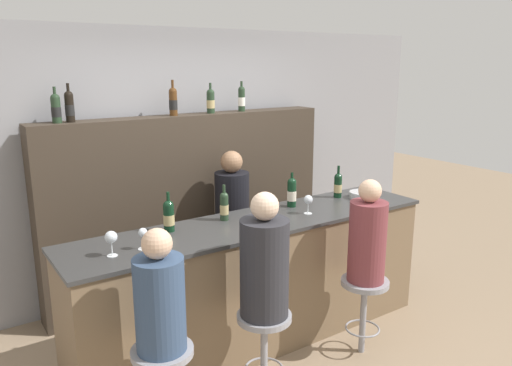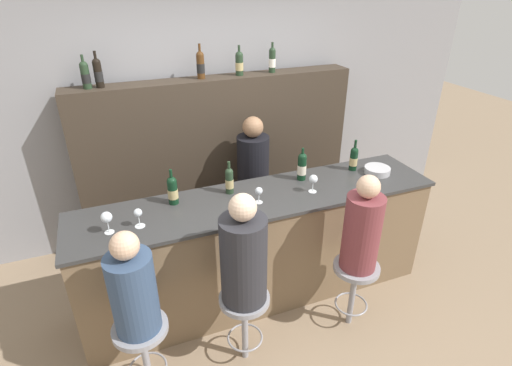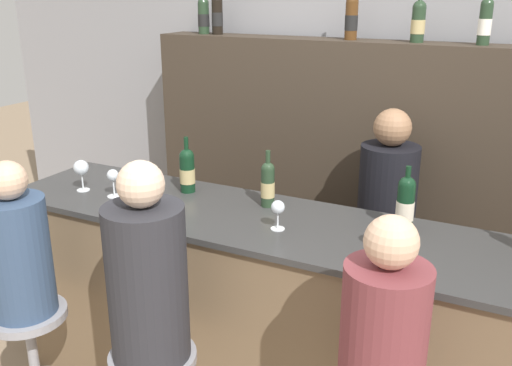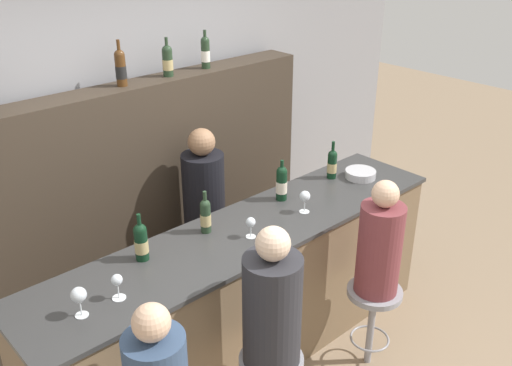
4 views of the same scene
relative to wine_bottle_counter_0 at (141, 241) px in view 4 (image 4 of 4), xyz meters
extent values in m
cube|color=gray|center=(0.69, 1.24, 0.13)|extent=(6.40, 0.05, 2.60)
cube|color=brown|center=(0.69, -0.16, -0.66)|extent=(3.06, 0.64, 1.02)
cube|color=#333333|center=(0.69, -0.16, -0.14)|extent=(3.10, 0.68, 0.03)
cube|color=#382D23|center=(0.69, 1.01, -0.28)|extent=(2.91, 0.28, 1.79)
cylinder|color=black|center=(0.00, 0.00, -0.02)|extent=(0.08, 0.08, 0.20)
cylinder|color=tan|center=(0.00, 0.00, -0.03)|extent=(0.08, 0.08, 0.08)
sphere|color=black|center=(0.00, 0.00, 0.08)|extent=(0.08, 0.08, 0.08)
cylinder|color=black|center=(0.00, 0.00, 0.14)|extent=(0.02, 0.02, 0.09)
cylinder|color=#233823|center=(0.48, 0.00, -0.02)|extent=(0.07, 0.07, 0.19)
cylinder|color=tan|center=(0.48, 0.00, -0.03)|extent=(0.07, 0.07, 0.08)
sphere|color=#233823|center=(0.48, 0.00, 0.07)|extent=(0.07, 0.07, 0.07)
cylinder|color=#233823|center=(0.48, 0.00, 0.13)|extent=(0.02, 0.02, 0.08)
cylinder|color=black|center=(1.16, 0.00, -0.01)|extent=(0.08, 0.08, 0.22)
cylinder|color=beige|center=(1.16, 0.00, -0.02)|extent=(0.08, 0.08, 0.09)
sphere|color=black|center=(1.16, 0.00, 0.10)|extent=(0.08, 0.08, 0.08)
cylinder|color=black|center=(1.16, 0.00, 0.15)|extent=(0.02, 0.02, 0.07)
cylinder|color=black|center=(1.70, 0.00, -0.03)|extent=(0.07, 0.07, 0.19)
cylinder|color=tan|center=(1.70, 0.00, -0.03)|extent=(0.07, 0.07, 0.08)
sphere|color=black|center=(1.70, 0.00, 0.07)|extent=(0.07, 0.07, 0.07)
cylinder|color=black|center=(1.70, 0.00, 0.13)|extent=(0.02, 0.02, 0.09)
cylinder|color=#4C2D14|center=(0.54, 1.01, 0.73)|extent=(0.08, 0.08, 0.22)
cylinder|color=black|center=(0.54, 1.01, 0.72)|extent=(0.08, 0.08, 0.09)
sphere|color=#4C2D14|center=(0.54, 1.01, 0.84)|extent=(0.08, 0.08, 0.08)
cylinder|color=#4C2D14|center=(0.54, 1.01, 0.90)|extent=(0.02, 0.02, 0.09)
cylinder|color=#233823|center=(0.93, 1.01, 0.72)|extent=(0.08, 0.08, 0.19)
cylinder|color=tan|center=(0.93, 1.01, 0.71)|extent=(0.08, 0.08, 0.08)
sphere|color=#233823|center=(0.93, 1.01, 0.81)|extent=(0.08, 0.08, 0.08)
cylinder|color=#233823|center=(0.93, 1.01, 0.87)|extent=(0.02, 0.02, 0.08)
cylinder|color=#233823|center=(1.29, 1.01, 0.73)|extent=(0.07, 0.07, 0.21)
cylinder|color=white|center=(1.29, 1.01, 0.72)|extent=(0.07, 0.07, 0.09)
sphere|color=#233823|center=(1.29, 1.01, 0.83)|extent=(0.07, 0.07, 0.07)
cylinder|color=#233823|center=(1.29, 1.01, 0.88)|extent=(0.02, 0.02, 0.07)
cylinder|color=silver|center=(-0.51, -0.24, -0.12)|extent=(0.07, 0.07, 0.00)
cylinder|color=silver|center=(-0.51, -0.24, -0.07)|extent=(0.01, 0.01, 0.09)
sphere|color=silver|center=(-0.51, -0.24, 0.01)|extent=(0.08, 0.08, 0.08)
cylinder|color=silver|center=(-0.30, -0.24, -0.12)|extent=(0.07, 0.07, 0.00)
cylinder|color=silver|center=(-0.30, -0.24, -0.07)|extent=(0.01, 0.01, 0.09)
sphere|color=silver|center=(-0.30, -0.24, 0.00)|extent=(0.06, 0.06, 0.06)
cylinder|color=silver|center=(0.64, -0.24, -0.12)|extent=(0.06, 0.06, 0.00)
cylinder|color=silver|center=(0.64, -0.24, -0.08)|extent=(0.01, 0.01, 0.08)
sphere|color=silver|center=(0.64, -0.24, -0.01)|extent=(0.06, 0.06, 0.06)
cylinder|color=silver|center=(1.14, -0.24, -0.12)|extent=(0.07, 0.07, 0.00)
cylinder|color=silver|center=(1.14, -0.24, -0.07)|extent=(0.01, 0.01, 0.08)
sphere|color=silver|center=(1.14, -0.24, 0.00)|extent=(0.07, 0.07, 0.07)
cylinder|color=#B7B7BC|center=(1.87, -0.15, -0.09)|extent=(0.24, 0.24, 0.06)
sphere|color=#D8AD8C|center=(-0.42, -0.78, 0.11)|extent=(0.18, 0.18, 0.18)
cylinder|color=gray|center=(0.32, -0.78, -0.57)|extent=(0.37, 0.37, 0.04)
cylinder|color=#28282D|center=(0.32, -0.78, -0.22)|extent=(0.33, 0.33, 0.67)
sphere|color=beige|center=(0.32, -0.78, 0.21)|extent=(0.19, 0.19, 0.19)
cylinder|color=gray|center=(1.28, -0.78, -0.88)|extent=(0.05, 0.05, 0.58)
torus|color=gray|center=(1.28, -0.78, -0.97)|extent=(0.28, 0.28, 0.02)
cylinder|color=gray|center=(1.28, -0.78, -0.57)|extent=(0.37, 0.37, 0.04)
cylinder|color=brown|center=(1.28, -0.78, -0.23)|extent=(0.29, 0.29, 0.63)
sphere|color=#D8AD8C|center=(1.28, -0.78, 0.17)|extent=(0.17, 0.17, 0.17)
cylinder|color=black|center=(0.93, 0.62, -0.54)|extent=(0.33, 0.33, 1.27)
sphere|color=#936B4C|center=(0.93, 0.62, 0.20)|extent=(0.21, 0.21, 0.21)
camera|label=1|loc=(-1.45, -3.28, 1.11)|focal=35.00mm
camera|label=2|loc=(-0.40, -2.84, 1.53)|focal=28.00mm
camera|label=3|loc=(1.63, -2.41, 0.92)|focal=40.00mm
camera|label=4|loc=(-1.43, -2.57, 1.75)|focal=40.00mm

